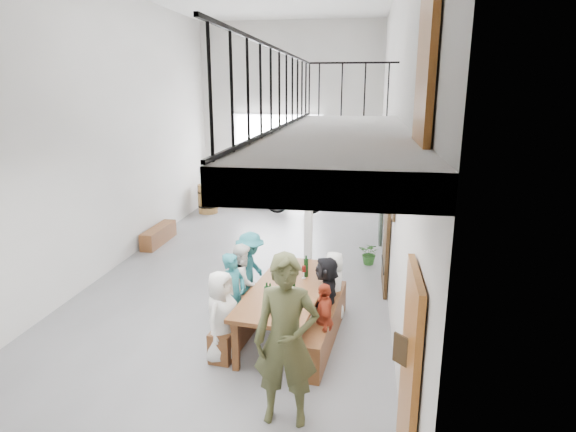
% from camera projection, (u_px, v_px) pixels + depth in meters
% --- Properties ---
extents(floor, '(12.00, 12.00, 0.00)m').
position_uv_depth(floor, '(246.00, 273.00, 9.61)').
color(floor, slate).
rests_on(floor, ground).
extents(room_walls, '(12.00, 12.00, 12.00)m').
position_uv_depth(room_walls, '(241.00, 89.00, 8.70)').
color(room_walls, white).
rests_on(room_walls, ground).
extents(gateway_portal, '(2.80, 0.08, 2.80)m').
position_uv_depth(gateway_portal, '(278.00, 160.00, 14.98)').
color(gateway_portal, white).
rests_on(gateway_portal, ground).
extents(right_wall_decor, '(0.07, 8.28, 5.07)m').
position_uv_depth(right_wall_decor, '(394.00, 219.00, 6.98)').
color(right_wall_decor, '#97531C').
rests_on(right_wall_decor, ground).
extents(balcony, '(1.52, 5.62, 4.00)m').
position_uv_depth(balcony, '(342.00, 143.00, 5.57)').
color(balcony, silver).
rests_on(balcony, ground).
extents(tasting_table, '(1.28, 2.53, 0.79)m').
position_uv_depth(tasting_table, '(288.00, 292.00, 7.00)').
color(tasting_table, brown).
rests_on(tasting_table, ground).
extents(bench_inner, '(0.53, 1.88, 0.43)m').
position_uv_depth(bench_inner, '(243.00, 320.00, 7.20)').
color(bench_inner, brown).
rests_on(bench_inner, ground).
extents(bench_wall, '(0.52, 2.23, 0.51)m').
position_uv_depth(bench_wall, '(325.00, 325.00, 6.96)').
color(bench_wall, brown).
rests_on(bench_wall, ground).
extents(tableware, '(0.47, 1.43, 0.35)m').
position_uv_depth(tableware, '(287.00, 280.00, 6.84)').
color(tableware, black).
rests_on(tableware, tasting_table).
extents(side_bench, '(0.33, 1.41, 0.40)m').
position_uv_depth(side_bench, '(159.00, 235.00, 11.42)').
color(side_bench, brown).
rests_on(side_bench, ground).
extents(oak_barrel, '(0.58, 0.58, 0.85)m').
position_uv_depth(oak_barrel, '(208.00, 199.00, 14.15)').
color(oak_barrel, olive).
rests_on(oak_barrel, ground).
extents(serving_counter, '(1.68, 0.47, 0.89)m').
position_uv_depth(serving_counter, '(258.00, 191.00, 15.04)').
color(serving_counter, '#3D2712').
rests_on(serving_counter, ground).
extents(counter_bottles, '(1.44, 0.14, 0.28)m').
position_uv_depth(counter_bottles, '(258.00, 173.00, 14.89)').
color(counter_bottles, black).
rests_on(counter_bottles, serving_counter).
extents(guest_left_a, '(0.53, 0.69, 1.27)m').
position_uv_depth(guest_left_a, '(221.00, 317.00, 6.40)').
color(guest_left_a, white).
rests_on(guest_left_a, ground).
extents(guest_left_b, '(0.47, 0.56, 1.31)m').
position_uv_depth(guest_left_b, '(233.00, 296.00, 6.98)').
color(guest_left_b, '#25737C').
rests_on(guest_left_b, ground).
extents(guest_left_c, '(0.58, 0.68, 1.25)m').
position_uv_depth(guest_left_c, '(243.00, 282.00, 7.59)').
color(guest_left_c, white).
rests_on(guest_left_c, ground).
extents(guest_left_d, '(0.60, 0.91, 1.32)m').
position_uv_depth(guest_left_d, '(250.00, 271.00, 7.92)').
color(guest_left_d, '#25737C').
rests_on(guest_left_d, ground).
extents(guest_right_a, '(0.32, 0.65, 1.07)m').
position_uv_depth(guest_right_a, '(324.00, 320.00, 6.53)').
color(guest_right_a, '#A5341C').
rests_on(guest_right_a, ground).
extents(guest_right_b, '(0.49, 1.16, 1.21)m').
position_uv_depth(guest_right_b, '(326.00, 296.00, 7.12)').
color(guest_right_b, black).
rests_on(guest_right_b, ground).
extents(guest_right_c, '(0.52, 0.64, 1.13)m').
position_uv_depth(guest_right_c, '(334.00, 286.00, 7.55)').
color(guest_right_c, white).
rests_on(guest_right_c, ground).
extents(host_standing, '(0.72, 0.48, 1.94)m').
position_uv_depth(host_standing, '(286.00, 341.00, 5.13)').
color(host_standing, '#474A2A').
rests_on(host_standing, ground).
extents(potted_plant, '(0.54, 0.51, 0.48)m').
position_uv_depth(potted_plant, '(370.00, 253.00, 10.02)').
color(potted_plant, '#1B4E19').
rests_on(potted_plant, ground).
extents(bicycle_near, '(1.91, 1.04, 0.95)m').
position_uv_depth(bicycle_near, '(298.00, 192.00, 14.79)').
color(bicycle_near, black).
rests_on(bicycle_near, ground).
extents(bicycle_far, '(1.70, 0.58, 1.01)m').
position_uv_depth(bicycle_far, '(295.00, 197.00, 14.03)').
color(bicycle_far, black).
rests_on(bicycle_far, ground).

